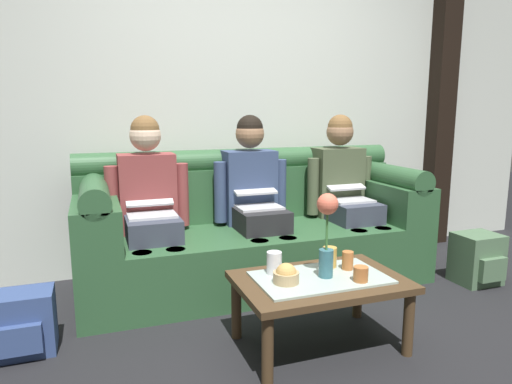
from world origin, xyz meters
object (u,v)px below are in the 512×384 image
(snack_bowl, at_px, (286,275))
(backpack_left, at_px, (18,324))
(flower_vase, at_px, (327,227))
(coffee_table, at_px, (320,287))
(person_right, at_px, (344,188))
(couch, at_px, (254,232))
(person_middle, at_px, (254,194))
(cup_far_center, at_px, (348,260))
(cup_near_right, at_px, (330,257))
(cup_far_left, at_px, (360,274))
(backpack_right, at_px, (477,259))
(cup_near_left, at_px, (274,263))
(person_left, at_px, (150,200))

(snack_bowl, bearing_deg, backpack_left, 159.95)
(flower_vase, xyz_separation_m, snack_bowl, (-0.23, -0.01, -0.23))
(coffee_table, bearing_deg, person_right, 54.21)
(couch, height_order, snack_bowl, couch)
(couch, height_order, person_middle, person_middle)
(couch, distance_m, cup_far_center, 1.01)
(cup_near_right, bearing_deg, person_right, 55.59)
(backpack_left, bearing_deg, cup_far_left, -19.22)
(cup_near_right, xyz_separation_m, backpack_right, (1.40, 0.31, -0.27))
(couch, bearing_deg, cup_near_right, -82.55)
(flower_vase, relative_size, backpack_left, 1.24)
(couch, bearing_deg, cup_far_left, -82.09)
(snack_bowl, relative_size, backpack_left, 0.37)
(person_middle, relative_size, cup_far_left, 15.88)
(couch, relative_size, person_middle, 2.02)
(person_middle, bearing_deg, cup_far_center, -78.97)
(backpack_left, bearing_deg, snack_bowl, -20.05)
(coffee_table, xyz_separation_m, cup_near_right, (0.12, 0.12, 0.11))
(couch, distance_m, cup_near_left, 0.95)
(person_left, xyz_separation_m, cup_far_center, (0.94, -0.99, -0.22))
(couch, height_order, cup_far_center, couch)
(couch, bearing_deg, person_middle, -90.00)
(person_left, bearing_deg, snack_bowl, -62.84)
(couch, height_order, cup_far_left, couch)
(person_left, xyz_separation_m, backpack_left, (-0.76, -0.58, -0.50))
(couch, height_order, cup_near_left, couch)
(couch, distance_m, cup_near_right, 0.93)
(cup_far_center, height_order, backpack_right, cup_far_center)
(flower_vase, distance_m, backpack_right, 1.63)
(cup_near_left, bearing_deg, cup_near_right, -0.22)
(cup_near_left, bearing_deg, cup_far_center, -10.43)
(backpack_left, bearing_deg, backpack_right, -0.50)
(flower_vase, relative_size, cup_far_left, 5.78)
(person_middle, height_order, cup_far_center, person_middle)
(backpack_left, bearing_deg, cup_near_right, -11.59)
(person_left, distance_m, person_middle, 0.75)
(coffee_table, distance_m, backpack_left, 1.58)
(cup_far_center, relative_size, backpack_left, 0.28)
(person_right, relative_size, snack_bowl, 9.24)
(couch, xyz_separation_m, person_left, (-0.75, -0.00, 0.29))
(flower_vase, bearing_deg, person_left, 126.30)
(coffee_table, bearing_deg, flower_vase, -29.05)
(cup_near_right, bearing_deg, person_middle, 97.49)
(person_right, bearing_deg, person_left, 179.99)
(coffee_table, height_order, backpack_right, coffee_table)
(coffee_table, height_order, cup_near_left, cup_near_left)
(cup_near_left, bearing_deg, person_middle, 76.93)
(flower_vase, bearing_deg, cup_near_left, 150.08)
(snack_bowl, bearing_deg, cup_far_left, -16.21)
(person_left, relative_size, cup_far_center, 12.12)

